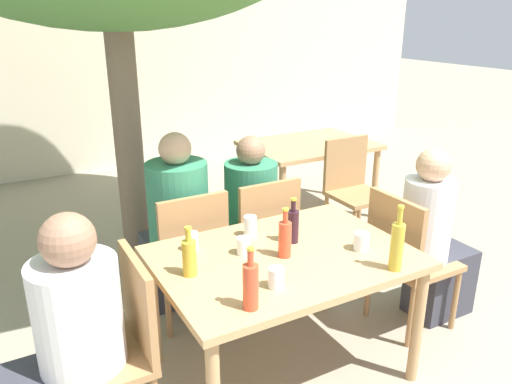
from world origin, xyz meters
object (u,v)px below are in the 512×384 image
object	(u,v)px
drinking_glass_2	(192,241)
patio_chair_1	(406,254)
oil_cruet_1	(397,245)
drinking_glass_3	(276,278)
patio_chair_0	(117,341)
drinking_glass_0	(244,246)
patio_chair_4	(352,185)
patio_chair_3	(261,233)
person_seated_0	(62,354)
person_seated_1	(434,246)
person_seated_2	(176,230)
soda_bottle_0	(285,238)
oil_cruet_3	(189,257)
drinking_glass_1	(361,241)
wine_bottle_2	(293,225)
drinking_glass_4	(250,226)
patio_chair_2	(189,250)
dining_table_front	(284,268)
person_seated_3	(245,221)
dining_table_back	(309,152)
soda_bottle_4	(251,285)

from	to	relation	value
drinking_glass_2	patio_chair_1	bearing A→B (deg)	-12.11
oil_cruet_1	drinking_glass_3	xyz separation A→B (m)	(-0.60, 0.14, -0.08)
patio_chair_0	drinking_glass_0	distance (m)	0.76
drinking_glass_0	patio_chair_4	bearing A→B (deg)	33.73
patio_chair_3	person_seated_0	xyz separation A→B (m)	(-1.38, -0.70, 0.02)
person_seated_1	person_seated_2	bearing A→B (deg)	56.31
person_seated_0	oil_cruet_1	bearing A→B (deg)	75.30
soda_bottle_0	drinking_glass_2	xyz separation A→B (m)	(-0.39, 0.29, -0.05)
soda_bottle_0	oil_cruet_3	distance (m)	0.50
drinking_glass_0	drinking_glass_1	bearing A→B (deg)	-24.45
patio_chair_0	drinking_glass_3	bearing A→B (deg)	69.13
wine_bottle_2	drinking_glass_4	xyz separation A→B (m)	(-0.17, 0.18, -0.04)
patio_chair_4	person_seated_2	xyz separation A→B (m)	(-1.71, -0.26, 0.05)
patio_chair_2	soda_bottle_0	distance (m)	0.83
patio_chair_1	person_seated_0	bearing A→B (deg)	90.00
dining_table_front	patio_chair_2	distance (m)	0.76
person_seated_0	drinking_glass_2	size ratio (longest dim) A/B	11.42
patio_chair_1	drinking_glass_3	world-z (taller)	patio_chair_1
patio_chair_3	drinking_glass_1	distance (m)	0.90
person_seated_3	drinking_glass_3	world-z (taller)	person_seated_3
patio_chair_3	person_seated_3	world-z (taller)	person_seated_3
dining_table_back	patio_chair_0	xyz separation A→B (m)	(-2.33, -1.86, -0.13)
patio_chair_2	drinking_glass_4	bearing A→B (deg)	117.81
soda_bottle_4	drinking_glass_3	bearing A→B (deg)	27.49
wine_bottle_2	drinking_glass_0	world-z (taller)	wine_bottle_2
patio_chair_4	drinking_glass_0	distance (m)	1.97
drinking_glass_4	oil_cruet_3	bearing A→B (deg)	-151.52
drinking_glass_2	patio_chair_0	bearing A→B (deg)	-150.69
person_seated_1	drinking_glass_1	bearing A→B (deg)	101.38
drinking_glass_2	drinking_glass_3	world-z (taller)	drinking_glass_2
person_seated_0	drinking_glass_4	bearing A→B (deg)	104.95
dining_table_front	drinking_glass_1	size ratio (longest dim) A/B	13.74
patio_chair_2	soda_bottle_0	size ratio (longest dim) A/B	3.40
drinking_glass_1	patio_chair_0	bearing A→B (deg)	173.32
patio_chair_0	wine_bottle_2	distance (m)	1.06
patio_chair_1	dining_table_front	bearing A→B (deg)	90.00
oil_cruet_1	soda_bottle_4	distance (m)	0.78
wine_bottle_2	drinking_glass_3	bearing A→B (deg)	-131.65
dining_table_back	patio_chair_2	xyz separation A→B (m)	(-1.71, -1.16, -0.13)
drinking_glass_1	person_seated_2	bearing A→B (deg)	121.09
person_seated_3	oil_cruet_1	size ratio (longest dim) A/B	3.43
drinking_glass_1	person_seated_0	bearing A→B (deg)	174.35
patio_chair_2	patio_chair_0	bearing A→B (deg)	48.23
soda_bottle_4	drinking_glass_0	distance (m)	0.51
patio_chair_4	soda_bottle_0	distance (m)	1.92
patio_chair_3	drinking_glass_4	bearing A→B (deg)	53.41
person_seated_2	soda_bottle_4	world-z (taller)	person_seated_2
patio_chair_1	patio_chair_2	bearing A→B (deg)	58.66
patio_chair_1	patio_chair_4	size ratio (longest dim) A/B	1.00
person_seated_1	oil_cruet_1	bearing A→B (deg)	118.27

